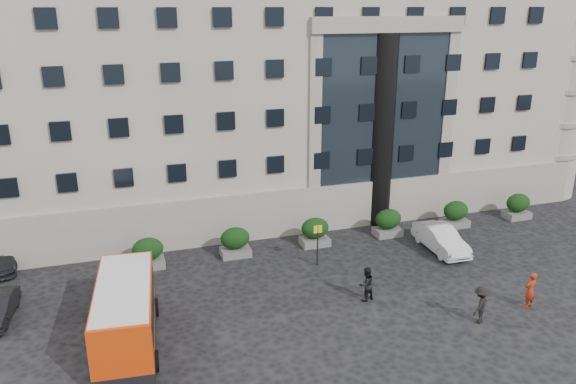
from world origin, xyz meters
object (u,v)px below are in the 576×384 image
hedge_b (235,242)px  bus_stop_sign (318,238)px  hedge_f (518,206)px  pedestrian_a (530,290)px  hedge_a (148,253)px  red_truck (19,201)px  pedestrian_b (366,284)px  hedge_d (388,222)px  minibus (126,312)px  pedestrian_c (480,305)px  hedge_c (315,232)px  hedge_e (455,214)px  white_taxi (441,239)px

hedge_b → bus_stop_sign: bus_stop_sign is taller
hedge_f → pedestrian_a: bearing=-126.8°
hedge_a → red_truck: (-8.05, 10.60, 0.55)m
hedge_b → pedestrian_b: (5.22, -7.45, -0.00)m
hedge_a → hedge_f: bearing=0.0°
hedge_d → minibus: 18.86m
hedge_a → hedge_d: size_ratio=1.00×
hedge_d → minibus: size_ratio=0.25×
hedge_d → pedestrian_a: 10.96m
hedge_f → bus_stop_sign: bearing=-170.4°
hedge_f → pedestrian_c: pedestrian_c is taller
hedge_a → hedge_f: same height
minibus → pedestrian_c: size_ratio=3.91×
pedestrian_b → hedge_c: bearing=-105.6°
red_truck → pedestrian_b: red_truck is taller
hedge_d → pedestrian_a: bearing=-77.3°
hedge_e → pedestrian_a: pedestrian_a is taller
hedge_e → bus_stop_sign: bus_stop_sign is taller
hedge_c → hedge_d: bearing=0.0°
hedge_c → pedestrian_c: 11.92m
hedge_b → hedge_f: 20.80m
bus_stop_sign → hedge_b: bearing=146.9°
pedestrian_c → white_taxi: bearing=-141.6°
white_taxi → pedestrian_b: pedestrian_b is taller
white_taxi → hedge_a: bearing=171.3°
hedge_e → pedestrian_a: (-2.80, -10.69, 0.04)m
hedge_c → hedge_f: same height
hedge_d → hedge_c: bearing=180.0°
hedge_a → hedge_f: 26.00m
hedge_d → hedge_f: 10.40m
white_taxi → hedge_c: bearing=157.8°
hedge_c → hedge_e: (10.40, 0.00, 0.00)m
hedge_a → pedestrian_c: size_ratio=0.98×
hedge_e → pedestrian_b: size_ratio=0.99×
white_taxi → hedge_d: bearing=123.9°
hedge_e → pedestrian_a: size_ratio=0.95×
minibus → pedestrian_a: minibus is taller
minibus → pedestrian_c: (16.31, -3.34, -0.70)m
hedge_b → minibus: (-6.77, -7.77, 0.71)m
red_truck → pedestrian_b: bearing=-52.1°
hedge_c → white_taxi: bearing=-23.8°
hedge_b → white_taxi: hedge_b is taller
hedge_d → hedge_e: bearing=0.0°
hedge_a → hedge_f: size_ratio=1.00×
hedge_b → hedge_c: bearing=0.0°
hedge_d → red_truck: 25.93m
hedge_f → white_taxi: (-8.39, -3.18, -0.16)m
hedge_a → pedestrian_c: (14.73, -11.11, 0.01)m
hedge_d → pedestrian_a: (2.40, -10.69, 0.04)m
hedge_c → hedge_d: same height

